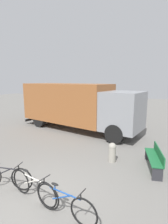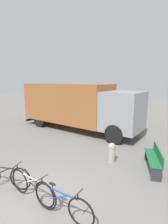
# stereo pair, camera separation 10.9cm
# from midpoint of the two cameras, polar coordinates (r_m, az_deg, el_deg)

# --- Properties ---
(ground_plane) EXTENTS (60.00, 60.00, 0.00)m
(ground_plane) POSITION_cam_midpoint_polar(r_m,az_deg,el_deg) (5.65, -15.10, -25.82)
(ground_plane) COLOR slate
(delivery_truck) EXTENTS (8.64, 3.99, 3.06)m
(delivery_truck) POSITION_cam_midpoint_polar(r_m,az_deg,el_deg) (11.61, -2.02, 2.54)
(delivery_truck) COLOR #99592D
(delivery_truck) RESTS_ON ground
(park_bench) EXTENTS (0.74, 1.76, 0.82)m
(park_bench) POSITION_cam_midpoint_polar(r_m,az_deg,el_deg) (7.20, 22.47, -13.62)
(park_bench) COLOR #1E6638
(park_bench) RESTS_ON ground
(bicycle_near) EXTENTS (1.78, 0.47, 0.82)m
(bicycle_near) POSITION_cam_midpoint_polar(r_m,az_deg,el_deg) (6.24, -23.91, -18.49)
(bicycle_near) COLOR black
(bicycle_near) RESTS_ON ground
(bicycle_middle) EXTENTS (1.77, 0.52, 0.82)m
(bicycle_middle) POSITION_cam_midpoint_polar(r_m,az_deg,el_deg) (5.48, -16.24, -22.33)
(bicycle_middle) COLOR black
(bicycle_middle) RESTS_ON ground
(bicycle_far) EXTENTS (1.79, 0.44, 0.82)m
(bicycle_far) POSITION_cam_midpoint_polar(r_m,az_deg,el_deg) (4.78, -6.46, -27.42)
(bicycle_far) COLOR black
(bicycle_far) RESTS_ON ground
(bollard_near_bench) EXTENTS (0.31, 0.31, 0.80)m
(bollard_near_bench) POSITION_cam_midpoint_polar(r_m,az_deg,el_deg) (7.38, 9.44, -12.65)
(bollard_near_bench) COLOR #9E998C
(bollard_near_bench) RESTS_ON ground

